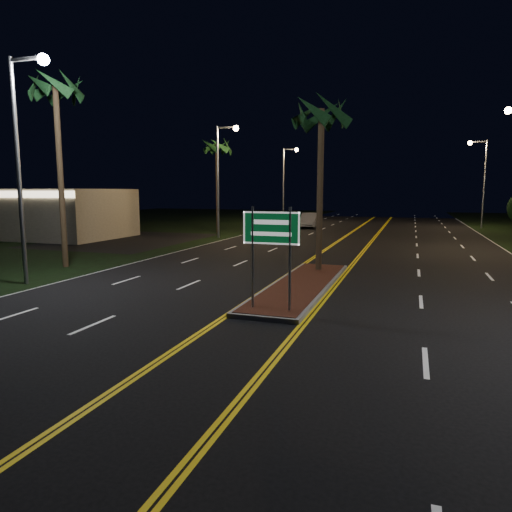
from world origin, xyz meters
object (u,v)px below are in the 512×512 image
at_px(palm_median, 321,114).
at_px(commercial_building, 36,213).
at_px(streetlight_right_far, 481,173).
at_px(palm_left_near, 55,89).
at_px(streetlight_left_mid, 222,168).
at_px(streetlight_left_far, 286,176).
at_px(highway_sign, 271,238).
at_px(streetlight_left_near, 24,144).
at_px(car_far, 309,219).
at_px(car_near, 273,229).
at_px(median_island, 301,285).
at_px(palm_left_far, 217,147).

bearing_deg(palm_median, commercial_building, 159.95).
relative_size(streetlight_right_far, palm_left_near, 0.92).
xyz_separation_m(streetlight_left_mid, palm_left_near, (-1.89, -16.00, 3.02)).
xyz_separation_m(commercial_building, streetlight_left_far, (15.39, 24.01, 3.65)).
distance_m(commercial_building, streetlight_left_mid, 16.31).
bearing_deg(highway_sign, streetlight_left_near, 173.53).
xyz_separation_m(streetlight_left_far, car_far, (4.35, -6.66, -4.76)).
xyz_separation_m(palm_left_near, car_near, (5.96, 16.72, -7.89)).
bearing_deg(palm_median, car_far, 103.14).
bearing_deg(car_near, streetlight_left_near, -106.08).
bearing_deg(streetlight_left_mid, median_island, -58.02).
xyz_separation_m(median_island, streetlight_left_mid, (-10.61, 17.00, 5.57)).
xyz_separation_m(palm_median, car_near, (-6.54, 14.22, -6.49)).
distance_m(streetlight_left_near, car_near, 21.67).
distance_m(highway_sign, car_near, 22.94).
relative_size(highway_sign, streetlight_left_mid, 0.36).
height_order(streetlight_left_mid, streetlight_right_far, same).
bearing_deg(streetlight_right_far, median_island, -106.87).
distance_m(commercial_building, car_near, 20.06).
relative_size(median_island, commercial_building, 0.68).
height_order(streetlight_left_near, streetlight_left_far, same).
bearing_deg(car_near, car_far, 83.81).
xyz_separation_m(highway_sign, car_near, (-6.54, 21.92, -1.62)).
height_order(median_island, palm_left_near, palm_left_near).
bearing_deg(median_island, palm_left_far, 121.36).
height_order(commercial_building, streetlight_left_near, streetlight_left_near).
bearing_deg(palm_left_near, car_far, 78.01).
bearing_deg(streetlight_left_near, streetlight_left_far, 90.00).
bearing_deg(median_island, streetlight_left_far, 106.00).
distance_m(streetlight_left_mid, streetlight_left_far, 20.00).
bearing_deg(palm_left_near, car_near, 70.38).
bearing_deg(palm_left_far, commercial_building, -148.75).
distance_m(commercial_building, car_far, 26.30).
distance_m(median_island, palm_left_near, 15.20).
bearing_deg(highway_sign, car_near, 106.61).
bearing_deg(car_far, median_island, -84.11).
xyz_separation_m(streetlight_left_mid, palm_median, (10.61, -13.50, 1.62)).
height_order(streetlight_left_near, car_near, streetlight_left_near).
bearing_deg(car_far, streetlight_left_far, 117.37).
bearing_deg(palm_left_near, palm_median, 11.31).
bearing_deg(palm_left_far, palm_median, -53.82).
distance_m(highway_sign, streetlight_left_far, 42.67).
bearing_deg(palm_median, highway_sign, -90.00).
height_order(car_near, car_far, car_far).
bearing_deg(commercial_building, car_near, 13.66).
relative_size(palm_median, car_near, 1.76).
bearing_deg(median_island, highway_sign, -90.00).
distance_m(palm_left_far, car_near, 9.92).
distance_m(streetlight_left_near, streetlight_right_far, 43.53).
height_order(streetlight_right_far, palm_median, streetlight_right_far).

